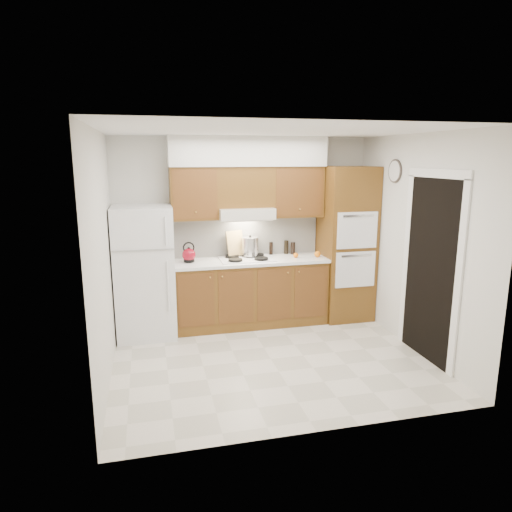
{
  "coord_description": "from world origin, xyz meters",
  "views": [
    {
      "loc": [
        -1.33,
        -4.81,
        2.33
      ],
      "look_at": [
        -0.07,
        0.45,
        1.15
      ],
      "focal_mm": 32.0,
      "sensor_mm": 36.0,
      "label": 1
    }
  ],
  "objects_px": {
    "kettle": "(189,255)",
    "stock_pot": "(250,246)",
    "fridge": "(145,272)",
    "oven_cabinet": "(346,244)"
  },
  "relations": [
    {
      "from": "oven_cabinet",
      "to": "stock_pot",
      "type": "relative_size",
      "value": 8.88
    },
    {
      "from": "stock_pot",
      "to": "oven_cabinet",
      "type": "bearing_deg",
      "value": -6.57
    },
    {
      "from": "fridge",
      "to": "kettle",
      "type": "distance_m",
      "value": 0.62
    },
    {
      "from": "kettle",
      "to": "stock_pot",
      "type": "xyz_separation_m",
      "value": [
        0.87,
        0.12,
        0.05
      ]
    },
    {
      "from": "kettle",
      "to": "fridge",
      "type": "bearing_deg",
      "value": -151.58
    },
    {
      "from": "fridge",
      "to": "oven_cabinet",
      "type": "bearing_deg",
      "value": 0.7
    },
    {
      "from": "oven_cabinet",
      "to": "kettle",
      "type": "relative_size",
      "value": 12.14
    },
    {
      "from": "kettle",
      "to": "stock_pot",
      "type": "bearing_deg",
      "value": 29.21
    },
    {
      "from": "fridge",
      "to": "oven_cabinet",
      "type": "xyz_separation_m",
      "value": [
        2.85,
        0.03,
        0.24
      ]
    },
    {
      "from": "kettle",
      "to": "stock_pot",
      "type": "relative_size",
      "value": 0.73
    }
  ]
}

